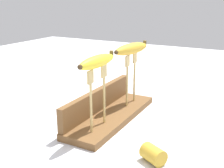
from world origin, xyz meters
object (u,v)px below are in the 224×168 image
banana_raised_right (131,49)px  fork_stand_right (131,74)px  banana_raised_left (97,61)px  fork_stand_left (98,92)px  banana_chunk_near (153,154)px

banana_raised_right → fork_stand_right: bearing=-10.0°
banana_raised_right → banana_raised_left: bearing=-180.0°
fork_stand_right → banana_raised_left: (-0.22, 0.00, 0.09)m
fork_stand_left → banana_raised_right: size_ratio=0.98×
fork_stand_right → banana_chunk_near: (-0.29, -0.20, -0.11)m
fork_stand_left → banana_chunk_near: 0.23m
fork_stand_right → banana_raised_left: bearing=180.0°
fork_stand_left → banana_raised_left: size_ratio=1.08×
fork_stand_right → banana_raised_right: 0.09m
banana_raised_right → banana_chunk_near: bearing=-146.0°
banana_raised_left → fork_stand_left: bearing=-2.7°
banana_raised_right → banana_chunk_near: banana_raised_right is taller
fork_stand_left → banana_raised_right: banana_raised_right is taller
banana_chunk_near → fork_stand_right: bearing=34.0°
banana_raised_right → banana_chunk_near: size_ratio=2.60×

